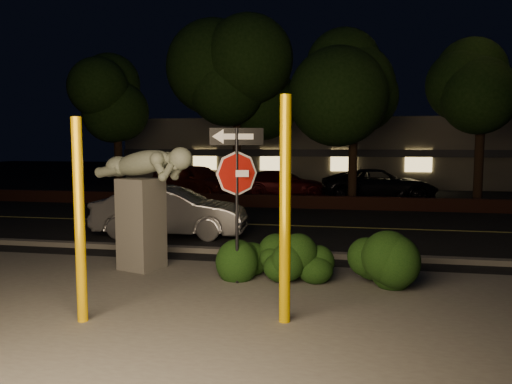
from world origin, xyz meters
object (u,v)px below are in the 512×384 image
yellow_pole_right (285,211)px  parked_car_red (196,180)px  signpost (237,174)px  silver_sedan (170,212)px  parked_car_dark (379,185)px  sculpture (142,195)px  yellow_pole_left (80,221)px  parked_car_darkred (283,184)px

yellow_pole_right → parked_car_red: bearing=112.1°
signpost → parked_car_red: 14.81m
silver_sedan → parked_car_red: parked_car_red is taller
parked_car_dark → sculpture: bearing=151.3°
yellow_pole_left → yellow_pole_right: yellow_pole_right is taller
sculpture → parked_car_darkred: size_ratio=0.58×
sculpture → parked_car_red: 13.52m
yellow_pole_right → parked_car_dark: 16.13m
silver_sedan → yellow_pole_right: bearing=-150.9°
sculpture → silver_sedan: 3.74m
sculpture → silver_sedan: sculpture is taller
parked_car_darkred → sculpture: bearing=164.1°
silver_sedan → parked_car_darkred: (1.66, 10.57, -0.06)m
parked_car_red → parked_car_darkred: 4.14m
yellow_pole_right → yellow_pole_left: bearing=-169.6°
parked_car_red → parked_car_dark: parked_car_red is taller
signpost → sculpture: size_ratio=1.14×
yellow_pole_right → sculpture: (-3.21, 2.46, -0.08)m
silver_sedan → parked_car_darkred: 10.70m
parked_car_red → parked_car_darkred: bearing=-48.4°
sculpture → parked_car_red: size_ratio=0.53×
yellow_pole_right → parked_car_darkred: size_ratio=0.75×
signpost → parked_car_red: size_ratio=0.60×
yellow_pole_right → parked_car_red: (-6.32, 15.60, -0.81)m
parked_car_darkred → parked_car_dark: bearing=-110.4°
sculpture → yellow_pole_right: bearing=-19.7°
yellow_pole_right → signpost: size_ratio=1.14×
yellow_pole_left → parked_car_darkred: (0.53, 17.12, -0.83)m
yellow_pole_left → parked_car_darkred: yellow_pole_left is taller
yellow_pole_left → parked_car_darkred: 17.15m
yellow_pole_left → silver_sedan: size_ratio=0.70×
silver_sedan → parked_car_dark: bearing=-35.7°
parked_car_darkred → silver_sedan: bearing=158.8°
silver_sedan → parked_car_red: size_ratio=0.89×
yellow_pole_left → sculpture: yellow_pole_left is taller
parked_car_dark → parked_car_darkred: bearing=74.7°
parked_car_red → yellow_pole_left: bearing=-140.2°
parked_car_dark → signpost: bearing=160.0°
sculpture → yellow_pole_left: bearing=-65.1°
yellow_pole_right → parked_car_red: size_ratio=0.69×
yellow_pole_left → parked_car_dark: 17.24m
parked_car_dark → yellow_pole_left: bearing=156.1°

